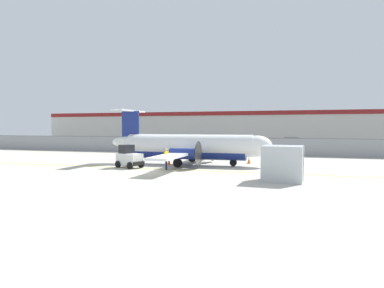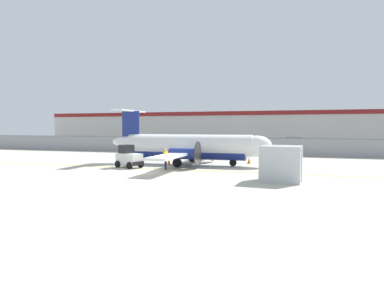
{
  "view_description": "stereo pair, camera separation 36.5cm",
  "coord_description": "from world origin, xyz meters",
  "px_view_note": "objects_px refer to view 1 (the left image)",
  "views": [
    {
      "loc": [
        9.88,
        -23.11,
        3.35
      ],
      "look_at": [
        0.64,
        6.76,
        1.8
      ],
      "focal_mm": 32.0,
      "sensor_mm": 36.0,
      "label": 1
    },
    {
      "loc": [
        10.23,
        -23.0,
        3.35
      ],
      "look_at": [
        0.64,
        6.76,
        1.8
      ],
      "focal_mm": 32.0,
      "sensor_mm": 36.0,
      "label": 2
    }
  ],
  "objects_px": {
    "commuter_airplane": "(192,147)",
    "parked_car_3": "(252,143)",
    "traffic_cone_near_left": "(249,160)",
    "parked_car_1": "(188,141)",
    "parked_car_0": "(146,142)",
    "parked_car_5": "(324,145)",
    "cargo_container": "(283,164)",
    "ground_crew_worker": "(166,158)",
    "baggage_tug": "(129,157)",
    "parked_car_2": "(215,142)",
    "traffic_cone_near_right": "(169,162)",
    "parked_car_4": "(291,142)"
  },
  "relations": [
    {
      "from": "traffic_cone_near_left",
      "to": "parked_car_0",
      "type": "height_order",
      "value": "parked_car_0"
    },
    {
      "from": "cargo_container",
      "to": "traffic_cone_near_right",
      "type": "bearing_deg",
      "value": 151.58
    },
    {
      "from": "parked_car_3",
      "to": "parked_car_5",
      "type": "distance_m",
      "value": 11.47
    },
    {
      "from": "ground_crew_worker",
      "to": "parked_car_5",
      "type": "bearing_deg",
      "value": -137.68
    },
    {
      "from": "traffic_cone_near_left",
      "to": "traffic_cone_near_right",
      "type": "relative_size",
      "value": 1.0
    },
    {
      "from": "parked_car_3",
      "to": "parked_car_4",
      "type": "bearing_deg",
      "value": -163.0
    },
    {
      "from": "commuter_airplane",
      "to": "traffic_cone_near_left",
      "type": "relative_size",
      "value": 25.04
    },
    {
      "from": "parked_car_1",
      "to": "cargo_container",
      "type": "bearing_deg",
      "value": -64.69
    },
    {
      "from": "parked_car_0",
      "to": "parked_car_5",
      "type": "height_order",
      "value": "same"
    },
    {
      "from": "baggage_tug",
      "to": "traffic_cone_near_left",
      "type": "height_order",
      "value": "baggage_tug"
    },
    {
      "from": "cargo_container",
      "to": "traffic_cone_near_left",
      "type": "xyz_separation_m",
      "value": [
        -3.4,
        9.74,
        -0.79
      ]
    },
    {
      "from": "cargo_container",
      "to": "parked_car_2",
      "type": "bearing_deg",
      "value": 113.99
    },
    {
      "from": "traffic_cone_near_left",
      "to": "commuter_airplane",
      "type": "bearing_deg",
      "value": -151.18
    },
    {
      "from": "parked_car_1",
      "to": "parked_car_4",
      "type": "height_order",
      "value": "same"
    },
    {
      "from": "parked_car_1",
      "to": "baggage_tug",
      "type": "bearing_deg",
      "value": -82.1
    },
    {
      "from": "ground_crew_worker",
      "to": "parked_car_3",
      "type": "bearing_deg",
      "value": -115.17
    },
    {
      "from": "traffic_cone_near_right",
      "to": "parked_car_3",
      "type": "bearing_deg",
      "value": 81.61
    },
    {
      "from": "parked_car_5",
      "to": "traffic_cone_near_left",
      "type": "bearing_deg",
      "value": 59.35
    },
    {
      "from": "baggage_tug",
      "to": "parked_car_1",
      "type": "distance_m",
      "value": 31.81
    },
    {
      "from": "parked_car_4",
      "to": "parked_car_5",
      "type": "xyz_separation_m",
      "value": [
        4.48,
        -7.21,
        0.0
      ]
    },
    {
      "from": "commuter_airplane",
      "to": "parked_car_1",
      "type": "distance_m",
      "value": 29.38
    },
    {
      "from": "traffic_cone_near_left",
      "to": "parked_car_1",
      "type": "height_order",
      "value": "parked_car_1"
    },
    {
      "from": "cargo_container",
      "to": "traffic_cone_near_left",
      "type": "distance_m",
      "value": 10.35
    },
    {
      "from": "parked_car_3",
      "to": "parked_car_5",
      "type": "relative_size",
      "value": 0.98
    },
    {
      "from": "commuter_airplane",
      "to": "cargo_container",
      "type": "height_order",
      "value": "commuter_airplane"
    },
    {
      "from": "parked_car_1",
      "to": "parked_car_3",
      "type": "bearing_deg",
      "value": -11.02
    },
    {
      "from": "commuter_airplane",
      "to": "ground_crew_worker",
      "type": "relative_size",
      "value": 9.43
    },
    {
      "from": "ground_crew_worker",
      "to": "parked_car_4",
      "type": "xyz_separation_m",
      "value": [
        8.8,
        31.95,
        -0.06
      ]
    },
    {
      "from": "parked_car_0",
      "to": "commuter_airplane",
      "type": "bearing_deg",
      "value": -63.34
    },
    {
      "from": "parked_car_2",
      "to": "parked_car_5",
      "type": "xyz_separation_m",
      "value": [
        16.36,
        -5.09,
        0.0
      ]
    },
    {
      "from": "ground_crew_worker",
      "to": "parked_car_0",
      "type": "xyz_separation_m",
      "value": [
        -14.35,
        27.12,
        -0.06
      ]
    },
    {
      "from": "commuter_airplane",
      "to": "parked_car_3",
      "type": "height_order",
      "value": "commuter_airplane"
    },
    {
      "from": "cargo_container",
      "to": "traffic_cone_near_right",
      "type": "height_order",
      "value": "cargo_container"
    },
    {
      "from": "parked_car_0",
      "to": "traffic_cone_near_right",
      "type": "bearing_deg",
      "value": -67.48
    },
    {
      "from": "cargo_container",
      "to": "parked_car_4",
      "type": "distance_m",
      "value": 35.16
    },
    {
      "from": "ground_crew_worker",
      "to": "cargo_container",
      "type": "relative_size",
      "value": 0.67
    },
    {
      "from": "cargo_container",
      "to": "parked_car_2",
      "type": "distance_m",
      "value": 35.17
    },
    {
      "from": "baggage_tug",
      "to": "parked_car_5",
      "type": "distance_m",
      "value": 29.55
    },
    {
      "from": "baggage_tug",
      "to": "commuter_airplane",
      "type": "bearing_deg",
      "value": 61.87
    },
    {
      "from": "ground_crew_worker",
      "to": "parked_car_1",
      "type": "height_order",
      "value": "same"
    },
    {
      "from": "traffic_cone_near_right",
      "to": "parked_car_2",
      "type": "xyz_separation_m",
      "value": [
        -2.12,
        26.73,
        0.58
      ]
    },
    {
      "from": "parked_car_2",
      "to": "parked_car_0",
      "type": "bearing_deg",
      "value": -171.16
    },
    {
      "from": "parked_car_2",
      "to": "traffic_cone_near_right",
      "type": "bearing_deg",
      "value": -90.11
    },
    {
      "from": "cargo_container",
      "to": "parked_car_4",
      "type": "bearing_deg",
      "value": 94.22
    },
    {
      "from": "ground_crew_worker",
      "to": "parked_car_3",
      "type": "xyz_separation_m",
      "value": [
        2.98,
        29.79,
        -0.06
      ]
    },
    {
      "from": "cargo_container",
      "to": "traffic_cone_near_left",
      "type": "relative_size",
      "value": 3.95
    },
    {
      "from": "parked_car_0",
      "to": "parked_car_2",
      "type": "height_order",
      "value": "same"
    },
    {
      "from": "baggage_tug",
      "to": "cargo_container",
      "type": "height_order",
      "value": "cargo_container"
    },
    {
      "from": "parked_car_2",
      "to": "commuter_airplane",
      "type": "bearing_deg",
      "value": -85.98
    },
    {
      "from": "commuter_airplane",
      "to": "parked_car_5",
      "type": "relative_size",
      "value": 3.65
    }
  ]
}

